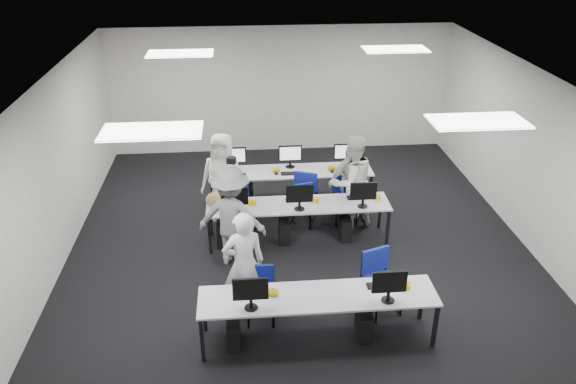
{
  "coord_description": "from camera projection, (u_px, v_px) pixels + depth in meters",
  "views": [
    {
      "loc": [
        -0.92,
        -8.39,
        5.36
      ],
      "look_at": [
        -0.18,
        0.16,
        1.0
      ],
      "focal_mm": 35.0,
      "sensor_mm": 36.0,
      "label": 1
    }
  ],
  "objects": [
    {
      "name": "ceiling_panels",
      "position": [
        301.0,
        81.0,
        8.6
      ],
      "size": [
        5.2,
        4.6,
        0.02
      ],
      "color": "white",
      "rests_on": "room"
    },
    {
      "name": "dslr_camera",
      "position": [
        231.0,
        160.0,
        8.85
      ],
      "size": [
        0.18,
        0.21,
        0.1
      ],
      "primitive_type": "cube",
      "rotation": [
        0.0,
        0.0,
        2.9
      ],
      "color": "black",
      "rests_on": "photographer"
    },
    {
      "name": "desk_mid",
      "position": [
        298.0,
        207.0,
        9.82
      ],
      "size": [
        3.2,
        0.7,
        0.73
      ],
      "color": "#B9BBBE",
      "rests_on": "ground"
    },
    {
      "name": "desk_back",
      "position": [
        291.0,
        173.0,
        11.06
      ],
      "size": [
        3.2,
        0.7,
        0.73
      ],
      "color": "#B9BBBE",
      "rests_on": "ground"
    },
    {
      "name": "chair_5",
      "position": [
        234.0,
        206.0,
        10.68
      ],
      "size": [
        0.58,
        0.61,
        0.92
      ],
      "rotation": [
        0.0,
        0.0,
        -0.33
      ],
      "color": "navy",
      "rests_on": "ground"
    },
    {
      "name": "room",
      "position": [
        300.0,
        169.0,
        9.27
      ],
      "size": [
        9.0,
        9.02,
        3.0
      ],
      "color": "black",
      "rests_on": "ground"
    },
    {
      "name": "desk_front",
      "position": [
        318.0,
        299.0,
        7.51
      ],
      "size": [
        3.2,
        0.7,
        0.73
      ],
      "color": "#B9BBBE",
      "rests_on": "ground"
    },
    {
      "name": "chair_0",
      "position": [
        261.0,
        304.0,
        8.08
      ],
      "size": [
        0.42,
        0.46,
        0.81
      ],
      "rotation": [
        0.0,
        0.0,
        -0.06
      ],
      "color": "navy",
      "rests_on": "ground"
    },
    {
      "name": "student_1",
      "position": [
        351.0,
        182.0,
        10.22
      ],
      "size": [
        1.06,
        0.95,
        1.79
      ],
      "primitive_type": "imported",
      "rotation": [
        0.0,
        0.0,
        3.51
      ],
      "color": "silver",
      "rests_on": "ground"
    },
    {
      "name": "handbag",
      "position": [
        215.0,
        199.0,
        9.68
      ],
      "size": [
        0.37,
        0.3,
        0.26
      ],
      "primitive_type": "ellipsoid",
      "rotation": [
        0.0,
        0.0,
        0.32
      ],
      "color": "#9A784F",
      "rests_on": "desk_mid"
    },
    {
      "name": "chair_2",
      "position": [
        242.0,
        213.0,
        10.46
      ],
      "size": [
        0.55,
        0.57,
        0.85
      ],
      "rotation": [
        0.0,
        0.0,
        0.35
      ],
      "color": "navy",
      "rests_on": "ground"
    },
    {
      "name": "chair_4",
      "position": [
        344.0,
        207.0,
        10.65
      ],
      "size": [
        0.44,
        0.48,
        0.87
      ],
      "rotation": [
        0.0,
        0.0,
        0.03
      ],
      "color": "navy",
      "rests_on": "ground"
    },
    {
      "name": "chair_6",
      "position": [
        300.0,
        206.0,
        10.74
      ],
      "size": [
        0.5,
        0.52,
        0.81
      ],
      "rotation": [
        0.0,
        0.0,
        0.26
      ],
      "color": "navy",
      "rests_on": "ground"
    },
    {
      "name": "student_3",
      "position": [
        349.0,
        182.0,
        10.57
      ],
      "size": [
        0.95,
        0.66,
        1.49
      ],
      "primitive_type": "imported",
      "rotation": [
        0.0,
        0.0,
        0.37
      ],
      "color": "silver",
      "rests_on": "ground"
    },
    {
      "name": "chair_7",
      "position": [
        352.0,
        204.0,
        10.78
      ],
      "size": [
        0.43,
        0.47,
        0.87
      ],
      "rotation": [
        0.0,
        0.0,
        -0.01
      ],
      "color": "navy",
      "rests_on": "ground"
    },
    {
      "name": "chair_1",
      "position": [
        380.0,
        293.0,
        8.25
      ],
      "size": [
        0.61,
        0.63,
        0.95
      ],
      "rotation": [
        0.0,
        0.0,
        0.35
      ],
      "color": "navy",
      "rests_on": "ground"
    },
    {
      "name": "student_0",
      "position": [
        244.0,
        264.0,
        7.97
      ],
      "size": [
        0.67,
        0.5,
        1.66
      ],
      "primitive_type": "imported",
      "rotation": [
        0.0,
        0.0,
        3.32
      ],
      "color": "silver",
      "rests_on": "ground"
    },
    {
      "name": "photographer",
      "position": [
        231.0,
        217.0,
        9.11
      ],
      "size": [
        1.25,
        0.9,
        1.74
      ],
      "primitive_type": "imported",
      "rotation": [
        0.0,
        0.0,
        2.9
      ],
      "color": "gray",
      "rests_on": "ground"
    },
    {
      "name": "equipment_front",
      "position": [
        304.0,
        319.0,
        7.62
      ],
      "size": [
        2.51,
        0.41,
        1.19
      ],
      "color": "#0C34A3",
      "rests_on": "desk_front"
    },
    {
      "name": "student_2",
      "position": [
        223.0,
        177.0,
        10.48
      ],
      "size": [
        0.96,
        0.76,
        1.72
      ],
      "primitive_type": "imported",
      "rotation": [
        0.0,
        0.0,
        -0.28
      ],
      "color": "silver",
      "rests_on": "ground"
    },
    {
      "name": "equipment_mid",
      "position": [
        287.0,
        224.0,
        9.93
      ],
      "size": [
        2.91,
        0.41,
        1.19
      ],
      "color": "white",
      "rests_on": "desk_mid"
    },
    {
      "name": "chair_3",
      "position": [
        303.0,
        208.0,
        10.58
      ],
      "size": [
        0.61,
        0.64,
        0.95
      ],
      "rotation": [
        0.0,
        0.0,
        -0.37
      ],
      "color": "navy",
      "rests_on": "ground"
    },
    {
      "name": "equipment_back",
      "position": [
        300.0,
        187.0,
        11.24
      ],
      "size": [
        2.91,
        0.41,
        1.19
      ],
      "color": "white",
      "rests_on": "desk_back"
    }
  ]
}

